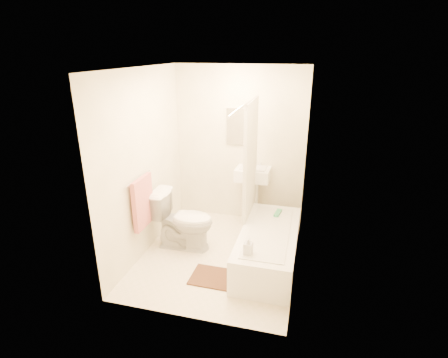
% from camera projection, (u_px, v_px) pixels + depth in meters
% --- Properties ---
extents(floor, '(2.40, 2.40, 0.00)m').
position_uv_depth(floor, '(219.00, 255.00, 4.69)').
color(floor, beige).
rests_on(floor, ground).
extents(ceiling, '(2.40, 2.40, 0.00)m').
position_uv_depth(ceiling, '(218.00, 68.00, 3.85)').
color(ceiling, white).
rests_on(ceiling, ground).
extents(wall_back, '(2.00, 0.02, 2.40)m').
position_uv_depth(wall_back, '(240.00, 146.00, 5.35)').
color(wall_back, beige).
rests_on(wall_back, ground).
extents(wall_left, '(0.02, 2.40, 2.40)m').
position_uv_depth(wall_left, '(144.00, 164.00, 4.50)').
color(wall_left, beige).
rests_on(wall_left, ground).
extents(wall_right, '(0.02, 2.40, 2.40)m').
position_uv_depth(wall_right, '(302.00, 178.00, 4.03)').
color(wall_right, beige).
rests_on(wall_right, ground).
extents(mirror, '(0.40, 0.03, 0.55)m').
position_uv_depth(mirror, '(240.00, 127.00, 5.23)').
color(mirror, white).
rests_on(mirror, wall_back).
extents(curtain_rod, '(0.03, 1.70, 0.03)m').
position_uv_depth(curtain_rod, '(246.00, 104.00, 4.01)').
color(curtain_rod, silver).
rests_on(curtain_rod, wall_back).
extents(shower_curtain, '(0.04, 0.80, 1.55)m').
position_uv_depth(shower_curtain, '(251.00, 159.00, 4.64)').
color(shower_curtain, silver).
rests_on(shower_curtain, curtain_rod).
extents(towel_bar, '(0.02, 0.60, 0.02)m').
position_uv_depth(towel_bar, '(139.00, 178.00, 4.30)').
color(towel_bar, silver).
rests_on(towel_bar, wall_left).
extents(towel, '(0.06, 0.45, 0.66)m').
position_uv_depth(towel, '(143.00, 202.00, 4.41)').
color(towel, '#CC7266').
rests_on(towel, towel_bar).
extents(toilet_paper, '(0.11, 0.12, 0.12)m').
position_uv_depth(toilet_paper, '(156.00, 197.00, 4.77)').
color(toilet_paper, white).
rests_on(toilet_paper, wall_left).
extents(toilet, '(0.83, 0.48, 0.81)m').
position_uv_depth(toilet, '(184.00, 220.00, 4.76)').
color(toilet, silver).
rests_on(toilet, floor).
extents(sink, '(0.51, 0.41, 1.00)m').
position_uv_depth(sink, '(253.00, 193.00, 5.41)').
color(sink, white).
rests_on(sink, floor).
extents(bathtub, '(0.70, 1.59, 0.45)m').
position_uv_depth(bathtub, '(268.00, 247.00, 4.46)').
color(bathtub, white).
rests_on(bathtub, floor).
extents(bath_mat, '(0.56, 0.43, 0.02)m').
position_uv_depth(bath_mat, '(214.00, 277.00, 4.21)').
color(bath_mat, '#52291E').
rests_on(bath_mat, floor).
extents(soap_bottle, '(0.10, 0.10, 0.20)m').
position_uv_depth(soap_bottle, '(248.00, 246.00, 3.86)').
color(soap_bottle, silver).
rests_on(soap_bottle, bathtub).
extents(scrub_brush, '(0.09, 0.23, 0.04)m').
position_uv_depth(scrub_brush, '(278.00, 213.00, 4.82)').
color(scrub_brush, '#3B9D66').
rests_on(scrub_brush, bathtub).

